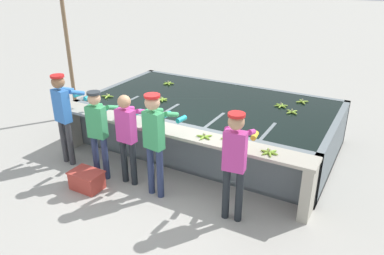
% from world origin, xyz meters
% --- Properties ---
extents(ground_plane, '(80.00, 80.00, 0.00)m').
position_xyz_m(ground_plane, '(0.00, 0.00, 0.00)').
color(ground_plane, '#A3A099').
rests_on(ground_plane, ground).
extents(wash_tank, '(5.04, 2.81, 0.94)m').
position_xyz_m(wash_tank, '(0.00, 1.84, 0.46)').
color(wash_tank, slate).
rests_on(wash_tank, ground).
extents(work_ledge, '(5.04, 0.45, 0.94)m').
position_xyz_m(work_ledge, '(0.00, 0.23, 0.67)').
color(work_ledge, '#A8A393').
rests_on(work_ledge, ground).
extents(worker_0, '(0.47, 0.75, 1.75)m').
position_xyz_m(worker_0, '(-1.98, -0.27, 1.07)').
color(worker_0, '#38383D').
rests_on(worker_0, ground).
extents(worker_1, '(0.47, 0.73, 1.62)m').
position_xyz_m(worker_1, '(-1.06, -0.37, 0.98)').
color(worker_1, navy).
rests_on(worker_1, ground).
extents(worker_2, '(0.42, 0.71, 1.62)m').
position_xyz_m(worker_2, '(-0.51, -0.27, 0.97)').
color(worker_2, '#1E2328').
rests_on(worker_2, ground).
extents(worker_3, '(0.46, 0.74, 1.76)m').
position_xyz_m(worker_3, '(0.11, -0.36, 1.08)').
color(worker_3, navy).
rests_on(worker_3, ground).
extents(worker_4, '(0.46, 0.74, 1.71)m').
position_xyz_m(worker_4, '(1.46, -0.35, 1.05)').
color(worker_4, '#1E2328').
rests_on(worker_4, ground).
extents(banana_bunch_floating_0, '(0.26, 0.26, 0.08)m').
position_xyz_m(banana_bunch_floating_0, '(1.63, 2.01, 0.95)').
color(banana_bunch_floating_0, '#8CB738').
rests_on(banana_bunch_floating_0, wash_tank).
extents(banana_bunch_floating_1, '(0.25, 0.25, 0.08)m').
position_xyz_m(banana_bunch_floating_1, '(1.66, 2.68, 0.95)').
color(banana_bunch_floating_1, '#93BC3D').
rests_on(banana_bunch_floating_1, wash_tank).
extents(banana_bunch_floating_2, '(0.26, 0.28, 0.08)m').
position_xyz_m(banana_bunch_floating_2, '(1.35, 2.24, 0.95)').
color(banana_bunch_floating_2, '#7FAD33').
rests_on(banana_bunch_floating_2, wash_tank).
extents(banana_bunch_floating_3, '(0.28, 0.27, 0.08)m').
position_xyz_m(banana_bunch_floating_3, '(-1.42, 2.42, 0.95)').
color(banana_bunch_floating_3, '#7FAD33').
rests_on(banana_bunch_floating_3, wash_tank).
extents(banana_bunch_floating_4, '(0.27, 0.27, 0.08)m').
position_xyz_m(banana_bunch_floating_4, '(-2.05, 1.00, 0.95)').
color(banana_bunch_floating_4, '#8CB738').
rests_on(banana_bunch_floating_4, wash_tank).
extents(banana_bunch_floating_5, '(0.28, 0.28, 0.08)m').
position_xyz_m(banana_bunch_floating_5, '(-0.93, 1.38, 0.95)').
color(banana_bunch_floating_5, '#7FAD33').
rests_on(banana_bunch_floating_5, wash_tank).
extents(banana_bunch_ledge_0, '(0.28, 0.27, 0.08)m').
position_xyz_m(banana_bunch_ledge_0, '(1.79, 0.18, 0.96)').
color(banana_bunch_ledge_0, '#7FAD33').
rests_on(banana_bunch_ledge_0, work_ledge).
extents(banana_bunch_ledge_1, '(0.28, 0.27, 0.08)m').
position_xyz_m(banana_bunch_ledge_1, '(0.69, 0.21, 0.96)').
color(banana_bunch_ledge_1, '#7FAD33').
rests_on(banana_bunch_ledge_1, work_ledge).
extents(banana_bunch_ledge_2, '(0.28, 0.28, 0.08)m').
position_xyz_m(banana_bunch_ledge_2, '(1.08, 0.32, 0.96)').
color(banana_bunch_ledge_2, '#7FAD33').
rests_on(banana_bunch_ledge_2, work_ledge).
extents(knife_0, '(0.23, 0.30, 0.02)m').
position_xyz_m(knife_0, '(-0.21, 0.16, 0.95)').
color(knife_0, silver).
rests_on(knife_0, work_ledge).
extents(crate, '(0.55, 0.39, 0.32)m').
position_xyz_m(crate, '(-1.03, -0.82, 0.16)').
color(crate, '#B73D33').
rests_on(crate, ground).
extents(support_post_left, '(0.09, 0.09, 3.20)m').
position_xyz_m(support_post_left, '(-3.59, 1.51, 1.60)').
color(support_post_left, '#846647').
rests_on(support_post_left, ground).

